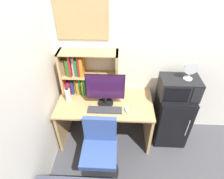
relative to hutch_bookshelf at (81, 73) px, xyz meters
The scene contains 12 objects.
wall_back 1.66m from the hutch_bookshelf, ahead, with size 6.40×0.04×2.60m, color silver.
desk 0.67m from the hutch_bookshelf, 33.58° to the right, with size 1.31×0.67×0.73m.
hutch_bookshelf is the anchor object (origin of this frame).
monitor 0.43m from the hutch_bookshelf, 35.30° to the right, with size 0.50×0.21×0.47m.
keyboard 0.61m from the hutch_bookshelf, 47.85° to the right, with size 0.45×0.13×0.02m, color #333338.
computer_mouse 0.80m from the hutch_bookshelf, 30.12° to the right, with size 0.05×0.11×0.04m, color silver.
water_bottle 0.35m from the hutch_bookshelf, 129.01° to the right, with size 0.07×0.07×0.21m.
mini_fridge 1.47m from the hutch_bookshelf, ahead, with size 0.47×0.49×0.84m.
microwave 1.33m from the hutch_bookshelf, ahead, with size 0.50×0.34×0.27m.
desk_fan 1.41m from the hutch_bookshelf, ahead, with size 0.17×0.11×0.25m.
desk_chair 1.08m from the hutch_bookshelf, 68.33° to the right, with size 0.49×0.49×0.84m.
wall_corkboard 0.72m from the hutch_bookshelf, 57.31° to the left, with size 0.65×0.02×0.51m, color tan.
Camera 1 is at (-0.71, -2.24, 2.41)m, focal length 29.58 mm.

